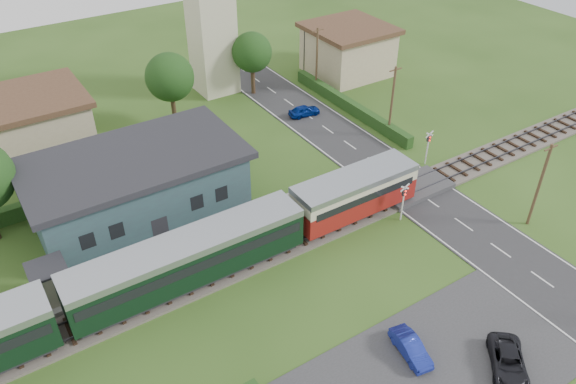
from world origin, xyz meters
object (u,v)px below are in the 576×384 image
pedestrian_near (264,213)px  house_east (348,49)px  house_west (26,126)px  car_on_road (304,111)px  car_park_dark (508,362)px  train (142,278)px  car_park_blue (411,348)px  crossing_signal_far (428,143)px  pedestrian_far (84,280)px  station_building (137,186)px  equipment_hut (51,282)px  crossing_signal_near (404,197)px

pedestrian_near → house_east: bearing=-125.7°
pedestrian_near → house_west: bearing=-45.4°
car_on_road → car_park_dark: (-7.54, -31.61, 0.04)m
house_west → train: bearing=-85.4°
house_east → car_park_blue: size_ratio=2.72×
car_on_road → car_park_dark: bearing=173.5°
car_park_blue → house_west: bearing=120.5°
house_east → pedestrian_near: (-22.80, -19.47, -1.47)m
crossing_signal_far → pedestrian_far: 29.72m
station_building → train: 9.54m
crossing_signal_far → house_west: bearing=144.2°
house_east → car_park_dark: 42.01m
equipment_hut → house_east: (38.00, 18.80, 1.05)m
crossing_signal_near → car_park_blue: bearing=-129.7°
equipment_hut → car_on_road: equipment_hut is taller
equipment_hut → car_park_blue: equipment_hut is taller
house_east → car_on_road: house_east is taller
station_building → house_west: (-5.00, 14.01, 0.10)m
crossing_signal_far → pedestrian_far: (-29.72, 0.20, -0.70)m
crossing_signal_near → car_on_road: crossing_signal_near is taller
equipment_hut → car_park_blue: bearing=-43.6°
station_building → pedestrian_far: (-6.12, -6.40, -1.26)m
equipment_hut → crossing_signal_far: (31.60, -0.81, 0.39)m
car_park_blue → pedestrian_far: pedestrian_far is taller
car_on_road → pedestrian_far: 28.94m
car_park_dark → pedestrian_near: (-4.95, 18.49, 0.69)m
train → crossing_signal_far: size_ratio=13.18×
station_building → car_park_blue: (8.23, -21.25, -2.08)m
equipment_hut → house_west: (3.00, 19.80, 1.04)m
crossing_signal_near → crossing_signal_far: (7.20, 4.80, 0.00)m
train → car_park_dark: train is taller
equipment_hut → pedestrian_near: bearing=-2.5°
crossing_signal_far → car_park_blue: bearing=-136.4°
pedestrian_near → equipment_hut: bearing=11.2°
car_park_blue → pedestrian_near: (-1.02, 14.78, 0.71)m
train → pedestrian_near: 10.69m
crossing_signal_near → car_on_road: 18.41m
train → pedestrian_far: train is taller
equipment_hut → pedestrian_far: equipment_hut is taller
equipment_hut → pedestrian_near: equipment_hut is taller
crossing_signal_far → car_on_road: crossing_signal_far is taller
car_park_blue → house_east: bearing=67.5°
house_west → crossing_signal_near: bearing=-49.9°
crossing_signal_far → equipment_hut: bearing=178.5°
car_park_dark → pedestrian_near: pedestrian_near is taller
crossing_signal_far → crossing_signal_near: bearing=-146.3°
crossing_signal_far → pedestrian_far: size_ratio=1.66×
house_east → crossing_signal_far: size_ratio=2.69×
train → car_on_road: size_ratio=13.47×
station_building → train: size_ratio=0.37×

